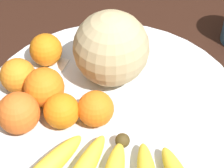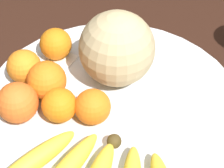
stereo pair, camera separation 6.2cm
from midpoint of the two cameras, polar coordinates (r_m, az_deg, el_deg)
kitchen_table at (r=0.78m, az=-0.11°, el=-5.91°), size 1.42×0.87×0.75m
fruit_bowl at (r=0.66m, az=-2.68°, el=-3.56°), size 0.47×0.47×0.01m
melon at (r=0.66m, az=-2.83°, el=5.32°), size 0.14×0.14×0.14m
orange_front_left at (r=0.68m, az=-16.68°, el=1.09°), size 0.06×0.06×0.06m
orange_front_right at (r=0.65m, az=-12.98°, el=-0.63°), size 0.07×0.07×0.07m
orange_mid_center at (r=0.61m, az=-5.41°, el=-3.93°), size 0.06×0.06×0.06m
orange_back_left at (r=0.62m, az=-16.85°, el=-4.40°), size 0.07×0.07×0.07m
orange_back_right at (r=0.72m, az=-12.47°, el=5.01°), size 0.06×0.06×0.06m
orange_top_small at (r=0.61m, az=-10.55°, el=-4.21°), size 0.06×0.06×0.06m
produce_tag at (r=0.71m, az=-12.05°, el=1.13°), size 0.10×0.06×0.00m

